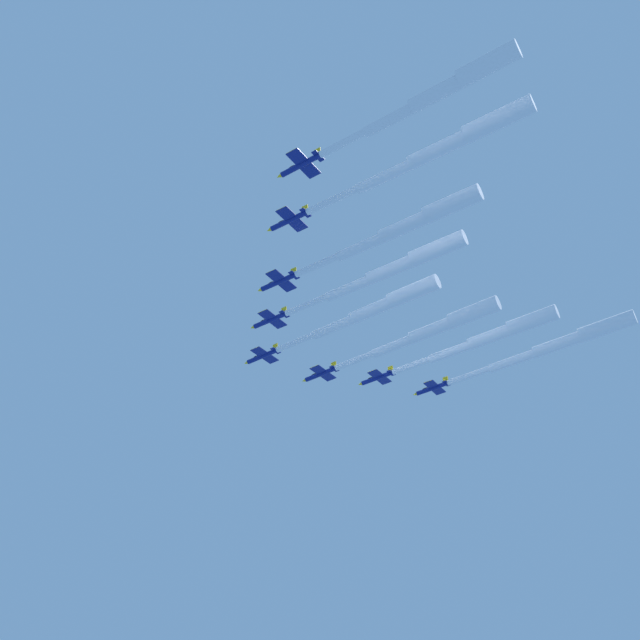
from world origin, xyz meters
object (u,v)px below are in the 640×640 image
object	(u,v)px
jet_port_mid	(405,226)
jet_port_outer	(441,148)
jet_starboard_inner	(433,329)
jet_trail_port	(437,93)
jet_starboard_outer	(560,343)
jet_port_inner	(392,268)
jet_starboard_mid	(491,336)
jet_lead	(373,309)

from	to	relation	value
jet_port_mid	jet_port_outer	bearing A→B (deg)	-44.70
jet_starboard_inner	jet_port_mid	distance (m)	33.94
jet_trail_port	jet_starboard_outer	bearing A→B (deg)	88.21
jet_trail_port	jet_port_outer	bearing A→B (deg)	106.09
jet_port_inner	jet_port_outer	xyz separation A→B (m)	(20.08, -24.26, 1.10)
jet_starboard_inner	jet_starboard_mid	bearing A→B (deg)	44.59
jet_port_outer	jet_trail_port	size ratio (longest dim) A/B	1.16
jet_port_outer	jet_starboard_outer	distance (m)	66.38
jet_port_inner	jet_starboard_mid	world-z (taller)	jet_starboard_mid
jet_starboard_inner	jet_trail_port	bearing A→B (deg)	-68.69
jet_port_mid	jet_starboard_inner	bearing A→B (deg)	101.11
jet_port_mid	jet_trail_port	world-z (taller)	jet_trail_port
jet_port_inner	jet_port_outer	size ratio (longest dim) A/B	0.94
jet_port_mid	jet_port_outer	distance (m)	17.86
jet_lead	jet_trail_port	size ratio (longest dim) A/B	1.07
jet_port_inner	jet_port_mid	bearing A→B (deg)	-57.47
jet_lead	jet_port_inner	size ratio (longest dim) A/B	0.98
jet_port_inner	jet_starboard_mid	bearing A→B (deg)	69.62
jet_port_mid	jet_trail_port	xyz separation A→B (m)	(15.97, -24.41, 2.34)
jet_starboard_mid	jet_starboard_outer	bearing A→B (deg)	34.69
jet_trail_port	jet_starboard_inner	bearing A→B (deg)	111.31
jet_starboard_mid	jet_port_inner	bearing A→B (deg)	-110.38
jet_trail_port	jet_port_mid	bearing A→B (deg)	123.18
jet_port_inner	jet_starboard_outer	bearing A→B (deg)	58.14
jet_starboard_mid	jet_trail_port	xyz separation A→B (m)	(11.63, -68.43, -0.66)
jet_lead	jet_starboard_mid	world-z (taller)	jet_lead
jet_port_inner	jet_starboard_mid	xyz separation A→B (m)	(11.93, 32.11, 0.93)
jet_lead	jet_starboard_outer	distance (m)	46.85
jet_port_outer	jet_starboard_outer	world-z (taller)	jet_port_outer
jet_starboard_mid	jet_starboard_inner	bearing A→B (deg)	-135.41
jet_starboard_outer	jet_starboard_mid	bearing A→B (deg)	-145.31
jet_lead	jet_starboard_mid	distance (m)	29.88
jet_port_inner	jet_starboard_inner	world-z (taller)	jet_port_inner
jet_starboard_inner	jet_lead	bearing A→B (deg)	-136.38
jet_lead	jet_starboard_outer	size ratio (longest dim) A/B	0.93
jet_port_outer	jet_lead	bearing A→B (deg)	129.76
jet_port_inner	jet_starboard_outer	distance (m)	49.27
jet_port_outer	jet_starboard_outer	size ratio (longest dim) A/B	1.01
jet_lead	jet_starboard_inner	bearing A→B (deg)	43.62
jet_starboard_inner	jet_port_outer	size ratio (longest dim) A/B	0.91
jet_starboard_inner	jet_trail_port	world-z (taller)	jet_trail_port
jet_port_mid	jet_port_outer	world-z (taller)	jet_port_outer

